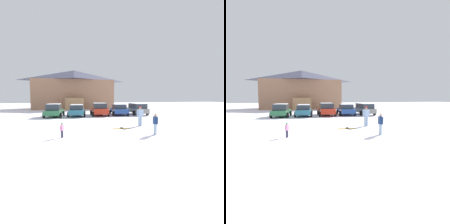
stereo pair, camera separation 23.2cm
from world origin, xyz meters
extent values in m
plane|color=white|center=(0.00, 0.00, 0.00)|extent=(160.00, 160.00, 0.00)
cube|color=#9A6E51|center=(-1.76, 33.08, 3.10)|extent=(16.84, 9.66, 6.21)
pyramid|color=#43435A|center=(-1.76, 33.08, 7.39)|extent=(17.45, 10.28, 2.37)
cube|color=#A57B50|center=(-1.91, 27.58, 1.20)|extent=(3.65, 1.90, 2.40)
cube|color=#2C7146|center=(-4.96, 15.46, 0.60)|extent=(2.26, 4.64, 0.55)
cube|color=#2D3842|center=(-4.98, 15.24, 1.23)|extent=(1.82, 2.48, 0.72)
cube|color=white|center=(-4.98, 15.24, 1.62)|extent=(1.70, 2.35, 0.06)
cylinder|color=black|center=(-5.77, 16.94, 0.32)|extent=(0.29, 0.66, 0.64)
cylinder|color=black|center=(-3.85, 16.74, 0.32)|extent=(0.29, 0.66, 0.64)
cylinder|color=black|center=(-6.07, 14.19, 0.32)|extent=(0.29, 0.66, 0.64)
cylinder|color=black|center=(-4.15, 13.98, 0.32)|extent=(0.29, 0.66, 0.64)
cube|color=#296B82|center=(-2.12, 15.58, 0.61)|extent=(2.33, 4.87, 0.58)
cube|color=#2D3842|center=(-2.15, 15.34, 1.19)|extent=(1.87, 2.60, 0.57)
cube|color=white|center=(-2.15, 15.34, 1.51)|extent=(1.75, 2.47, 0.06)
cylinder|color=black|center=(-2.94, 17.13, 0.32)|extent=(0.29, 0.66, 0.64)
cylinder|color=black|center=(-0.98, 16.92, 0.32)|extent=(0.29, 0.66, 0.64)
cylinder|color=black|center=(-3.26, 14.24, 0.32)|extent=(0.29, 0.66, 0.64)
cylinder|color=black|center=(-1.30, 14.02, 0.32)|extent=(0.29, 0.66, 0.64)
cube|color=red|center=(0.87, 15.64, 0.66)|extent=(2.07, 4.48, 0.67)
cube|color=#2D3842|center=(0.86, 15.42, 1.32)|extent=(1.76, 2.36, 0.66)
cube|color=white|center=(0.86, 15.42, 1.69)|extent=(1.64, 2.24, 0.06)
cylinder|color=black|center=(-0.09, 17.04, 0.32)|extent=(0.25, 0.65, 0.64)
cylinder|color=black|center=(1.94, 16.96, 0.32)|extent=(0.25, 0.65, 0.64)
cylinder|color=black|center=(-0.20, 14.31, 0.32)|extent=(0.25, 0.65, 0.64)
cylinder|color=black|center=(1.83, 14.23, 0.32)|extent=(0.25, 0.65, 0.64)
cube|color=#254995|center=(3.70, 15.87, 0.61)|extent=(2.35, 4.80, 0.58)
cube|color=#2D3842|center=(3.68, 15.64, 1.19)|extent=(1.89, 2.56, 0.57)
cube|color=white|center=(3.68, 15.64, 1.50)|extent=(1.77, 2.43, 0.06)
cylinder|color=black|center=(2.85, 17.40, 0.32)|extent=(0.29, 0.66, 0.64)
cylinder|color=black|center=(4.85, 17.19, 0.32)|extent=(0.29, 0.66, 0.64)
cylinder|color=black|center=(2.55, 14.55, 0.32)|extent=(0.29, 0.66, 0.64)
cylinder|color=black|center=(4.55, 14.34, 0.32)|extent=(0.29, 0.66, 0.64)
cube|color=gray|center=(6.40, 15.61, 0.62)|extent=(1.99, 4.81, 0.61)
cube|color=#2D3842|center=(6.40, 15.52, 1.24)|extent=(1.72, 3.67, 0.63)
cube|color=white|center=(6.40, 15.52, 1.59)|extent=(1.61, 3.48, 0.06)
cylinder|color=black|center=(5.50, 17.12, 0.32)|extent=(0.25, 0.65, 0.64)
cylinder|color=black|center=(7.42, 17.04, 0.32)|extent=(0.25, 0.65, 0.64)
cylinder|color=black|center=(5.38, 14.19, 0.32)|extent=(0.25, 0.65, 0.64)
cylinder|color=black|center=(7.30, 14.10, 0.32)|extent=(0.25, 0.65, 0.64)
cylinder|color=#9BB5CD|center=(2.15, 2.33, 0.35)|extent=(0.13, 0.13, 0.69)
cylinder|color=#9BB5CD|center=(2.15, 2.48, 0.35)|extent=(0.13, 0.13, 0.69)
cube|color=navy|center=(2.15, 2.41, 0.94)|extent=(0.20, 0.34, 0.49)
cylinder|color=navy|center=(2.15, 2.19, 0.95)|extent=(0.09, 0.09, 0.46)
cylinder|color=navy|center=(2.15, 2.62, 0.95)|extent=(0.09, 0.09, 0.46)
sphere|color=tan|center=(2.15, 2.41, 1.27)|extent=(0.18, 0.18, 0.18)
cylinder|color=beige|center=(2.15, 2.41, 1.36)|extent=(0.17, 0.17, 0.08)
cylinder|color=#32324E|center=(-3.75, 2.96, 0.22)|extent=(0.08, 0.08, 0.44)
cylinder|color=#32324E|center=(-3.69, 3.04, 0.22)|extent=(0.08, 0.08, 0.44)
cube|color=pink|center=(-3.72, 3.00, 0.59)|extent=(0.23, 0.25, 0.31)
cylinder|color=pink|center=(-3.80, 2.89, 0.60)|extent=(0.06, 0.06, 0.29)
cylinder|color=pink|center=(-3.64, 3.11, 0.60)|extent=(0.06, 0.06, 0.29)
sphere|color=tan|center=(-3.72, 3.00, 0.81)|extent=(0.11, 0.11, 0.11)
cylinder|color=#2F9253|center=(-3.72, 3.00, 0.87)|extent=(0.11, 0.11, 0.05)
cylinder|color=#95B0CD|center=(2.70, 5.90, 0.41)|extent=(0.15, 0.15, 0.82)
cylinder|color=#95B0CD|center=(2.52, 5.89, 0.41)|extent=(0.15, 0.15, 0.82)
cube|color=#9FBEE3|center=(2.61, 5.89, 1.11)|extent=(0.42, 0.27, 0.58)
cylinder|color=#9FBEE3|center=(2.86, 5.91, 1.12)|extent=(0.11, 0.11, 0.55)
cylinder|color=#9FBEE3|center=(2.35, 5.87, 1.12)|extent=(0.11, 0.11, 0.55)
sphere|color=tan|center=(2.61, 5.89, 1.50)|extent=(0.21, 0.21, 0.21)
cylinder|color=#AE2C31|center=(2.61, 5.89, 1.62)|extent=(0.20, 0.20, 0.10)
cube|color=gold|center=(0.67, 4.95, 0.01)|extent=(1.43, 0.13, 0.02)
cube|color=black|center=(0.72, 4.95, 0.05)|extent=(0.20, 0.09, 0.06)
cube|color=gold|center=(0.66, 5.15, 0.01)|extent=(1.43, 0.13, 0.02)
cube|color=black|center=(0.71, 5.15, 0.05)|extent=(0.20, 0.09, 0.06)
camera|label=1|loc=(-3.40, -7.77, 2.39)|focal=28.00mm
camera|label=2|loc=(-3.18, -7.83, 2.39)|focal=28.00mm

